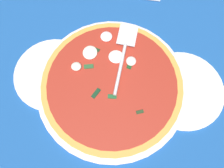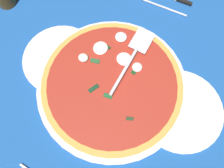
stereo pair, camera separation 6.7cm
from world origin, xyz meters
The scene contains 7 objects.
ground_plane centered at (0.00, 0.00, -0.40)cm, with size 113.41×113.41×0.80cm, color #1A4D96.
checker_pattern centered at (0.00, 0.00, 0.05)cm, with size 113.41×113.41×0.10cm.
pizza_pan centered at (-0.75, 4.20, 0.78)cm, with size 45.62×45.62×1.36cm, color silver.
dinner_plate_left centered at (-22.16, 2.19, 0.60)cm, with size 25.06×25.06×1.00cm, color white.
dinner_plate_right centered at (18.11, 2.94, 0.60)cm, with size 24.04×24.04×1.00cm, color white.
pizza centered at (-0.65, 3.98, 2.36)cm, with size 42.29×42.29×3.09cm.
pizza_server centered at (-2.85, -4.97, 4.90)cm, with size 6.15×23.93×1.00cm.
Camera 1 is at (-4.08, 26.40, 65.44)cm, focal length 36.00 mm.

